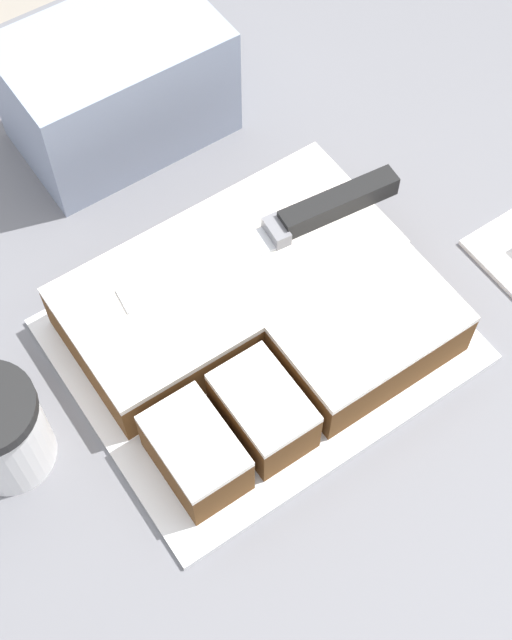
{
  "coord_description": "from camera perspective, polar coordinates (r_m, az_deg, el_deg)",
  "views": [
    {
      "loc": [
        -0.24,
        -0.35,
        1.64
      ],
      "look_at": [
        -0.0,
        0.0,
        0.93
      ],
      "focal_mm": 50.0,
      "sensor_mm": 36.0,
      "label": 1
    }
  ],
  "objects": [
    {
      "name": "countertop",
      "position": [
        1.27,
        0.18,
        -11.39
      ],
      "size": [
        1.4,
        1.1,
        0.89
      ],
      "color": "slate",
      "rests_on": "ground_plane"
    },
    {
      "name": "cake_board",
      "position": [
        0.86,
        0.0,
        -1.11
      ],
      "size": [
        0.36,
        0.29,
        0.01
      ],
      "color": "white",
      "rests_on": "countertop"
    },
    {
      "name": "storage_box",
      "position": [
        0.99,
        -8.93,
        14.53
      ],
      "size": [
        0.22,
        0.14,
        0.13
      ],
      "color": "#8C99B2",
      "rests_on": "countertop"
    },
    {
      "name": "knife",
      "position": [
        0.85,
        3.46,
        6.66
      ],
      "size": [
        0.29,
        0.06,
        0.02
      ],
      "rotation": [
        0.0,
        0.0,
        3.03
      ],
      "color": "silver",
      "rests_on": "cake"
    },
    {
      "name": "cake",
      "position": [
        0.83,
        0.12,
        0.31
      ],
      "size": [
        0.32,
        0.25,
        0.06
      ],
      "color": "brown",
      "rests_on": "cake_board"
    },
    {
      "name": "ground_plane",
      "position": [
        1.69,
        0.14,
        -16.46
      ],
      "size": [
        8.0,
        8.0,
        0.0
      ],
      "primitive_type": "plane",
      "color": "#9E9384"
    }
  ]
}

